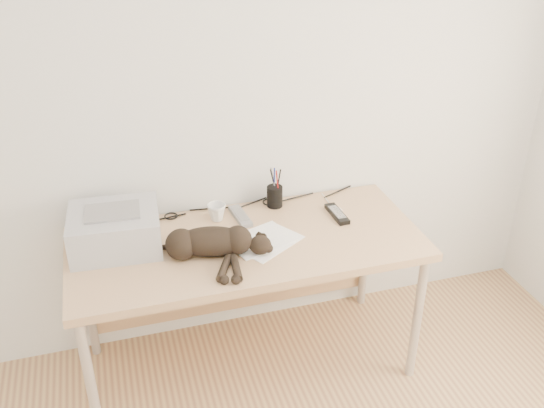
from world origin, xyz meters
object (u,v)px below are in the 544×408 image
object	(u,v)px
cat	(207,244)
mouse	(336,209)
pen_cup	(275,196)
mug	(217,212)
printer	(115,229)
desk	(243,255)

from	to	relation	value
cat	mouse	size ratio (longest dim) A/B	5.52
pen_cup	mouse	world-z (taller)	pen_cup
cat	mug	size ratio (longest dim) A/B	6.80
cat	mug	distance (m)	0.31
cat	pen_cup	distance (m)	0.53
printer	mug	bearing A→B (deg)	12.44
mug	mouse	distance (m)	0.58
desk	mug	bearing A→B (deg)	123.78
cat	pen_cup	xyz separation A→B (m)	(0.41, 0.35, -0.01)
pen_cup	desk	bearing A→B (deg)	-138.67
desk	mouse	size ratio (longest dim) A/B	14.56
desk	printer	size ratio (longest dim) A/B	3.93
mouse	desk	bearing A→B (deg)	-169.63
cat	pen_cup	world-z (taller)	pen_cup
pen_cup	mug	bearing A→B (deg)	-170.16
printer	mouse	world-z (taller)	printer
desk	mug	size ratio (longest dim) A/B	17.94
printer	cat	bearing A→B (deg)	-26.54
desk	cat	xyz separation A→B (m)	(-0.19, -0.16, 0.19)
mug	mouse	bearing A→B (deg)	-9.57
printer	cat	xyz separation A→B (m)	(0.38, -0.19, -0.03)
desk	pen_cup	size ratio (longest dim) A/B	7.98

